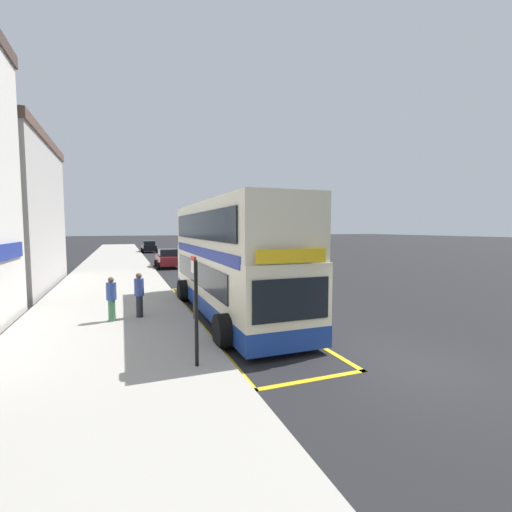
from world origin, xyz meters
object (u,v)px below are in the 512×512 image
(bus_stop_sign, at_px, (195,301))
(parked_car_silver_across, at_px, (204,250))
(double_decker_bus, at_px, (229,262))
(pedestrian_waiting_near_sign, at_px, (139,293))
(parked_car_black_far, at_px, (149,247))
(parked_car_white_behind, at_px, (200,245))
(parked_car_maroon_ahead, at_px, (168,258))
(pedestrian_further_back, at_px, (111,297))

(bus_stop_sign, xyz_separation_m, parked_car_silver_across, (7.52, 32.64, -0.88))
(double_decker_bus, distance_m, pedestrian_waiting_near_sign, 3.59)
(double_decker_bus, height_order, pedestrian_waiting_near_sign, double_decker_bus)
(parked_car_black_far, bearing_deg, parked_car_white_behind, 8.31)
(parked_car_black_far, bearing_deg, bus_stop_sign, -93.50)
(parked_car_maroon_ahead, xyz_separation_m, parked_car_silver_across, (5.38, 9.81, 0.00))
(double_decker_bus, distance_m, parked_car_maroon_ahead, 17.72)
(pedestrian_waiting_near_sign, height_order, pedestrian_further_back, pedestrian_waiting_near_sign)
(double_decker_bus, bearing_deg, parked_car_silver_across, 79.42)
(parked_car_maroon_ahead, relative_size, pedestrian_further_back, 2.67)
(parked_car_white_behind, bearing_deg, bus_stop_sign, 80.54)
(double_decker_bus, height_order, pedestrian_further_back, double_decker_bus)
(double_decker_bus, height_order, bus_stop_sign, double_decker_bus)
(bus_stop_sign, xyz_separation_m, pedestrian_further_back, (-1.99, 5.01, -0.69))
(parked_car_white_behind, bearing_deg, parked_car_silver_across, 83.05)
(parked_car_silver_across, bearing_deg, double_decker_bus, 79.88)
(parked_car_white_behind, bearing_deg, pedestrian_waiting_near_sign, 77.55)
(parked_car_maroon_ahead, bearing_deg, parked_car_silver_across, 60.19)
(bus_stop_sign, bearing_deg, parked_car_white_behind, 77.93)
(bus_stop_sign, bearing_deg, pedestrian_waiting_near_sign, 101.25)
(pedestrian_further_back, bearing_deg, bus_stop_sign, -68.36)
(pedestrian_waiting_near_sign, bearing_deg, parked_car_black_far, 85.41)
(parked_car_white_behind, bearing_deg, pedestrian_further_back, 76.38)
(parked_car_maroon_ahead, distance_m, parked_car_white_behind, 22.93)
(parked_car_black_far, xyz_separation_m, parked_car_silver_across, (5.51, -10.68, 0.00))
(parked_car_black_far, height_order, pedestrian_waiting_near_sign, pedestrian_waiting_near_sign)
(parked_car_white_behind, relative_size, parked_car_silver_across, 1.00)
(parked_car_black_far, height_order, parked_car_silver_across, same)
(bus_stop_sign, relative_size, parked_car_silver_across, 0.62)
(bus_stop_sign, height_order, parked_car_maroon_ahead, bus_stop_sign)
(parked_car_maroon_ahead, relative_size, parked_car_silver_across, 1.00)
(parked_car_maroon_ahead, height_order, pedestrian_further_back, pedestrian_further_back)
(pedestrian_waiting_near_sign, bearing_deg, parked_car_white_behind, 74.94)
(parked_car_black_far, xyz_separation_m, pedestrian_waiting_near_sign, (-3.06, -38.07, 0.23))
(parked_car_white_behind, distance_m, parked_car_silver_across, 12.06)
(parked_car_maroon_ahead, xyz_separation_m, parked_car_black_far, (-0.13, 20.49, 0.00))
(parked_car_white_behind, xyz_separation_m, pedestrian_waiting_near_sign, (-10.57, -39.28, 0.23))
(bus_stop_sign, distance_m, pedestrian_further_back, 5.43)
(double_decker_bus, distance_m, parked_car_black_far, 38.19)
(parked_car_white_behind, bearing_deg, parked_car_black_far, 11.77)
(parked_car_silver_across, xyz_separation_m, pedestrian_further_back, (-9.51, -27.63, 0.19))
(double_decker_bus, bearing_deg, pedestrian_further_back, -178.09)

